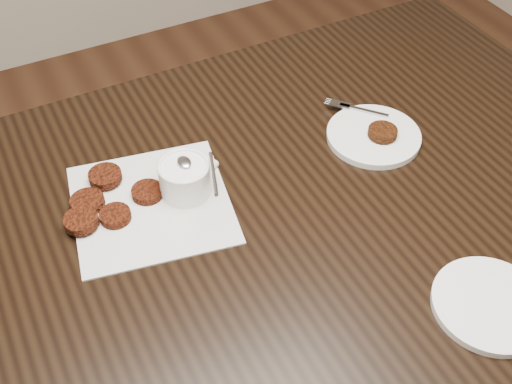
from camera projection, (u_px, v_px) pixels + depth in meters
table at (252, 347)px, 1.34m from camera, size 1.54×0.99×0.75m
napkin at (151, 204)px, 1.11m from camera, size 0.31×0.31×0.00m
sauce_ramekin at (183, 165)px, 1.08m from camera, size 0.12×0.12×0.13m
patty_cluster at (109, 202)px, 1.09m from camera, size 0.23×0.23×0.02m
plate_with_patty at (374, 133)px, 1.22m from camera, size 0.25×0.25×0.03m
plate_empty at (490, 305)px, 0.95m from camera, size 0.23×0.23×0.01m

